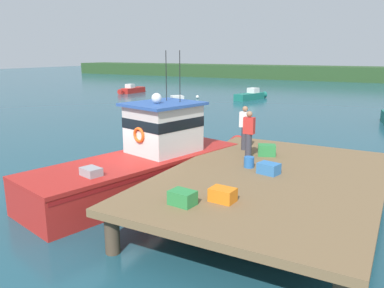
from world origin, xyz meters
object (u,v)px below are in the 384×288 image
(mooring_buoy_outer, at_px, (165,115))
(moored_boat_off_the_point, at_px, (173,105))
(deckhand_further_back, at_px, (245,127))
(main_fishing_boat, at_px, (151,160))
(crate_single_by_cleat, at_px, (269,168))
(bait_bucket, at_px, (249,162))
(mooring_buoy_channel_marker, at_px, (151,109))
(mooring_buoy_inshore, at_px, (197,97))
(moored_boat_mid_harbor, at_px, (132,90))
(crate_stack_near_edge, at_px, (223,195))
(moored_boat_far_left, at_px, (251,96))
(crate_single_far, at_px, (182,198))
(deckhand_by_the_boat, at_px, (249,134))
(crate_stack_mid_dock, at_px, (267,150))

(mooring_buoy_outer, bearing_deg, moored_boat_off_the_point, 113.33)
(deckhand_further_back, bearing_deg, main_fishing_boat, -138.05)
(crate_single_by_cleat, height_order, bait_bucket, bait_bucket)
(moored_boat_off_the_point, distance_m, mooring_buoy_channel_marker, 2.04)
(mooring_buoy_inshore, bearing_deg, mooring_buoy_channel_marker, -84.03)
(moored_boat_mid_harbor, height_order, mooring_buoy_channel_marker, moored_boat_mid_harbor)
(crate_stack_near_edge, relative_size, bait_bucket, 1.76)
(deckhand_further_back, xyz_separation_m, mooring_buoy_channel_marker, (-13.18, 12.78, -1.81))
(moored_boat_far_left, distance_m, mooring_buoy_channel_marker, 12.76)
(main_fishing_boat, relative_size, crate_single_by_cleat, 16.58)
(crate_stack_near_edge, xyz_separation_m, moored_boat_far_left, (-10.38, 29.88, -0.96))
(crate_single_far, distance_m, deckhand_by_the_boat, 4.70)
(deckhand_further_back, xyz_separation_m, moored_boat_far_left, (-8.94, 24.81, -1.65))
(main_fishing_boat, bearing_deg, moored_boat_far_left, 103.17)
(main_fishing_boat, relative_size, crate_single_far, 16.58)
(crate_single_far, relative_size, mooring_buoy_outer, 1.20)
(deckhand_further_back, height_order, mooring_buoy_inshore, deckhand_further_back)
(moored_boat_mid_harbor, bearing_deg, crate_single_far, -50.56)
(main_fishing_boat, relative_size, bait_bucket, 29.26)
(crate_single_far, height_order, moored_boat_mid_harbor, crate_single_far)
(crate_stack_near_edge, distance_m, moored_boat_mid_harbor, 38.83)
(deckhand_by_the_boat, xyz_separation_m, moored_boat_off_the_point, (-12.56, 15.50, -1.64))
(bait_bucket, relative_size, mooring_buoy_inshore, 0.98)
(bait_bucket, bearing_deg, deckhand_further_back, 115.36)
(crate_stack_near_edge, xyz_separation_m, crate_stack_mid_dock, (-0.44, 4.66, 0.03))
(crate_single_by_cleat, bearing_deg, bait_bucket, 155.53)
(bait_bucket, bearing_deg, main_fishing_boat, -175.74)
(moored_boat_far_left, height_order, mooring_buoy_inshore, moored_boat_far_left)
(bait_bucket, bearing_deg, moored_boat_mid_harbor, 133.46)
(mooring_buoy_channel_marker, bearing_deg, crate_single_far, -53.12)
(deckhand_by_the_boat, height_order, moored_boat_far_left, deckhand_by_the_boat)
(crate_single_by_cleat, relative_size, moored_boat_mid_harbor, 0.14)
(moored_boat_off_the_point, bearing_deg, moored_boat_mid_harbor, 140.59)
(main_fishing_boat, distance_m, mooring_buoy_inshore, 27.82)
(mooring_buoy_channel_marker, distance_m, mooring_buoy_outer, 3.57)
(deckhand_further_back, xyz_separation_m, moored_boat_off_the_point, (-11.99, 14.42, -1.64))
(crate_single_by_cleat, bearing_deg, mooring_buoy_outer, 132.84)
(crate_single_far, distance_m, mooring_buoy_inshore, 32.33)
(main_fishing_boat, relative_size, moored_boat_far_left, 2.11)
(moored_boat_far_left, bearing_deg, mooring_buoy_inshore, -160.39)
(crate_stack_near_edge, relative_size, moored_boat_far_left, 0.13)
(bait_bucket, height_order, deckhand_by_the_boat, deckhand_by_the_boat)
(crate_stack_mid_dock, bearing_deg, crate_single_by_cleat, -70.10)
(bait_bucket, distance_m, mooring_buoy_outer, 17.04)
(crate_single_by_cleat, bearing_deg, deckhand_further_back, 125.71)
(mooring_buoy_channel_marker, bearing_deg, deckhand_by_the_boat, -45.21)
(crate_single_far, distance_m, crate_stack_mid_dock, 5.32)
(mooring_buoy_channel_marker, bearing_deg, mooring_buoy_outer, -37.31)
(deckhand_further_back, bearing_deg, crate_single_by_cleat, -54.29)
(moored_boat_mid_harbor, bearing_deg, bait_bucket, -46.54)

